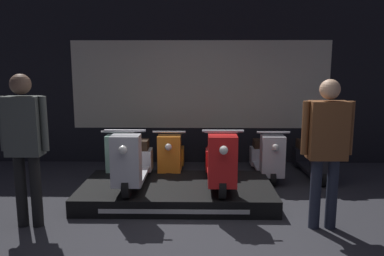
% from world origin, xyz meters
% --- Properties ---
extents(ground_plane, '(30.00, 30.00, 0.00)m').
position_xyz_m(ground_plane, '(0.00, 0.00, 0.00)').
color(ground_plane, '#2D2D33').
extents(shop_wall_back, '(9.11, 0.09, 3.20)m').
position_xyz_m(shop_wall_back, '(0.00, 3.20, 1.60)').
color(shop_wall_back, black).
rests_on(shop_wall_back, ground_plane).
extents(display_platform, '(2.74, 1.43, 0.23)m').
position_xyz_m(display_platform, '(-0.35, 1.04, 0.12)').
color(display_platform, black).
rests_on(display_platform, ground_plane).
extents(scooter_display_left, '(0.52, 1.51, 0.90)m').
position_xyz_m(scooter_display_left, '(-0.97, 0.98, 0.58)').
color(scooter_display_left, black).
rests_on(scooter_display_left, display_platform).
extents(scooter_display_right, '(0.52, 1.51, 0.90)m').
position_xyz_m(scooter_display_right, '(0.27, 0.98, 0.58)').
color(scooter_display_right, black).
rests_on(scooter_display_right, display_platform).
extents(scooter_backrow_0, '(0.52, 1.51, 0.90)m').
position_xyz_m(scooter_backrow_0, '(-1.33, 2.19, 0.34)').
color(scooter_backrow_0, black).
rests_on(scooter_backrow_0, ground_plane).
extents(scooter_backrow_1, '(0.52, 1.51, 0.90)m').
position_xyz_m(scooter_backrow_1, '(-0.50, 2.19, 0.34)').
color(scooter_backrow_1, black).
rests_on(scooter_backrow_1, ground_plane).
extents(scooter_backrow_2, '(0.52, 1.51, 0.90)m').
position_xyz_m(scooter_backrow_2, '(0.32, 2.19, 0.34)').
color(scooter_backrow_2, black).
rests_on(scooter_backrow_2, ground_plane).
extents(scooter_backrow_3, '(0.52, 1.51, 0.90)m').
position_xyz_m(scooter_backrow_3, '(1.15, 2.19, 0.34)').
color(scooter_backrow_3, black).
rests_on(scooter_backrow_3, ground_plane).
extents(scooter_backrow_4, '(0.52, 1.51, 0.90)m').
position_xyz_m(scooter_backrow_4, '(1.98, 2.19, 0.34)').
color(scooter_backrow_4, black).
rests_on(scooter_backrow_4, ground_plane).
extents(person_left_browsing, '(0.57, 0.24, 1.84)m').
position_xyz_m(person_left_browsing, '(-2.08, 0.11, 1.09)').
color(person_left_browsing, black).
rests_on(person_left_browsing, ground_plane).
extents(person_right_browsing, '(0.59, 0.24, 1.78)m').
position_xyz_m(person_right_browsing, '(1.45, 0.11, 1.06)').
color(person_right_browsing, '#232838').
rests_on(person_right_browsing, ground_plane).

